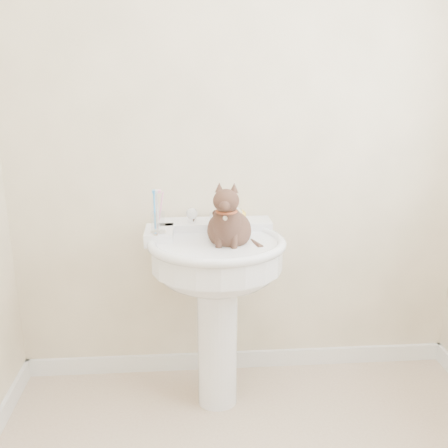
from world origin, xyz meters
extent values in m
cube|color=white|center=(0.00, 1.09, 0.04)|extent=(2.20, 0.02, 0.09)
cylinder|color=white|center=(-0.13, 0.80, 0.32)|extent=(0.18, 0.18, 0.64)
cylinder|color=white|center=(-0.13, 0.80, 0.74)|extent=(0.57, 0.57, 0.12)
ellipsoid|color=white|center=(-0.13, 0.80, 0.68)|extent=(0.52, 0.45, 0.20)
torus|color=white|center=(-0.13, 0.80, 0.80)|extent=(0.60, 0.60, 0.04)
cube|color=white|center=(-0.13, 1.00, 0.81)|extent=(0.53, 0.14, 0.06)
cube|color=white|center=(-0.38, 0.88, 0.81)|extent=(0.12, 0.19, 0.06)
cylinder|color=silver|center=(-0.13, 0.96, 0.86)|extent=(0.05, 0.05, 0.05)
cylinder|color=silver|center=(-0.13, 0.91, 0.89)|extent=(0.04, 0.04, 0.14)
sphere|color=white|center=(-0.24, 0.98, 0.88)|extent=(0.06, 0.06, 0.06)
sphere|color=white|center=(-0.02, 0.98, 0.88)|extent=(0.06, 0.06, 0.06)
cube|color=yellow|center=(-0.03, 1.04, 0.85)|extent=(0.10, 0.07, 0.03)
cylinder|color=silver|center=(-0.38, 0.82, 0.84)|extent=(0.07, 0.07, 0.01)
cylinder|color=white|center=(-0.38, 0.82, 0.89)|extent=(0.06, 0.06, 0.09)
cylinder|color=#3195EE|center=(-0.39, 0.82, 0.94)|extent=(0.01, 0.01, 0.17)
cylinder|color=white|center=(-0.38, 0.82, 0.94)|extent=(0.01, 0.01, 0.17)
cylinder|color=#F99FC7|center=(-0.37, 0.82, 0.94)|extent=(0.01, 0.01, 0.17)
ellipsoid|color=#503127|center=(-0.08, 0.82, 0.85)|extent=(0.19, 0.22, 0.17)
ellipsoid|color=#503127|center=(-0.08, 0.74, 0.90)|extent=(0.12, 0.12, 0.16)
ellipsoid|color=#503127|center=(-0.08, 0.71, 1.00)|extent=(0.11, 0.10, 0.10)
cone|color=#503127|center=(-0.11, 0.73, 1.05)|extent=(0.04, 0.04, 0.04)
cone|color=#503127|center=(-0.05, 0.73, 1.05)|extent=(0.04, 0.04, 0.04)
cylinder|color=#503127|center=(0.02, 0.84, 0.79)|extent=(0.03, 0.03, 0.20)
torus|color=brown|center=(-0.08, 0.72, 0.96)|extent=(0.09, 0.09, 0.01)
camera|label=1|loc=(-0.26, -1.22, 1.48)|focal=40.00mm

